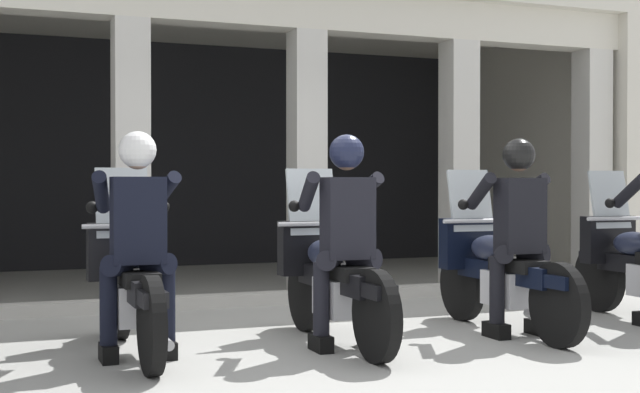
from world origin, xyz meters
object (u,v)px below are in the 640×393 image
police_officer_right (518,219)px  police_officer_center (346,222)px  police_officer_left (137,225)px  motorcycle_left (131,283)px  motorcycle_center (332,278)px  motorcycle_right (498,271)px

police_officer_right → police_officer_center: bearing=-169.4°
police_officer_left → police_officer_right: (2.99, -0.16, 0.00)m
police_officer_right → police_officer_left: bearing=-172.8°
police_officer_center → motorcycle_left: bearing=165.8°
motorcycle_left → police_officer_right: bearing=3.2°
motorcycle_center → police_officer_center: 0.52m
motorcycle_right → police_officer_right: bearing=-80.0°
police_officer_left → motorcycle_right: 3.03m
motorcycle_center → police_officer_right: bearing=-7.7°
motorcycle_right → motorcycle_left: bearing=-172.8°
motorcycle_right → police_officer_right: (-0.00, -0.28, 0.44)m
motorcycle_left → police_officer_left: 0.52m
police_officer_left → motorcycle_center: (1.50, 0.11, -0.44)m
motorcycle_center → police_officer_right: size_ratio=1.29×
motorcycle_left → police_officer_center: bearing=-5.2°
motorcycle_center → motorcycle_right: 1.50m
motorcycle_right → police_officer_right: police_officer_right is taller
police_officer_left → motorcycle_center: bearing=16.0°
motorcycle_left → motorcycle_right: 3.00m
motorcycle_center → police_officer_right: police_officer_right is taller
police_officer_center → motorcycle_right: 1.59m
motorcycle_right → police_officer_left: bearing=-167.3°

